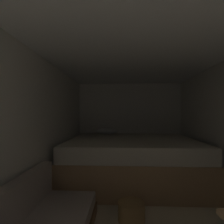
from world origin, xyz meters
TOP-DOWN VIEW (x-y plane):
  - ground_plane at (0.00, 1.84)m, footprint 6.80×6.80m
  - wall_back at (0.00, 4.27)m, footprint 2.60×0.05m
  - wall_left at (-1.27, 1.84)m, footprint 0.05×4.80m
  - ceiling_slab at (0.00, 1.84)m, footprint 2.60×4.80m
  - bed at (-0.00, 3.22)m, footprint 2.38×1.97m
  - wicker_basket at (-0.08, 1.86)m, footprint 0.32×0.32m

SIDE VIEW (x-z plane):
  - ground_plane at x=0.00m, z-range 0.00..0.00m
  - wicker_basket at x=-0.08m, z-range 0.00..0.22m
  - bed at x=0.00m, z-range -0.07..0.86m
  - wall_back at x=0.00m, z-range 0.00..2.02m
  - wall_left at x=-1.27m, z-range 0.00..2.02m
  - ceiling_slab at x=0.00m, z-range 2.02..2.07m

